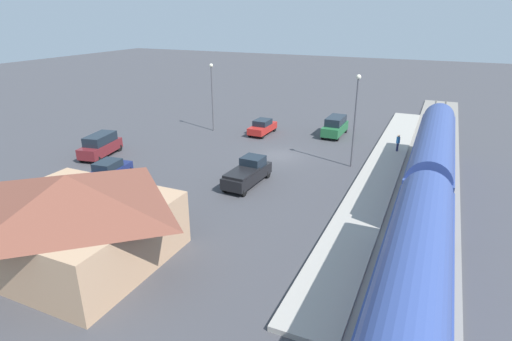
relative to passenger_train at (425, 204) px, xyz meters
name	(u,v)px	position (x,y,z in m)	size (l,w,h in m)	color
ground_plane	(280,155)	(14.00, -12.52, -2.86)	(200.00, 200.00, 0.00)	#424247
railway_track	(429,176)	(0.00, -12.52, -2.76)	(4.80, 70.00, 0.30)	gray
platform	(382,169)	(4.00, -12.52, -2.71)	(3.20, 46.00, 0.30)	#A8A399
passenger_train	(425,204)	(0.00, 0.00, 0.00)	(2.93, 38.74, 4.98)	#33478C
station_building	(72,216)	(18.00, 9.48, -0.16)	(10.65, 9.36, 5.19)	tan
pedestrian_on_platform	(398,142)	(3.37, -17.85, -1.58)	(0.36, 0.36, 1.71)	#23284C
sedan_navy	(108,171)	(24.82, -0.35, -1.98)	(2.34, 4.68, 1.74)	navy
sedan_red	(262,127)	(18.67, -18.90, -1.98)	(1.95, 4.54, 1.74)	red
pickup_black	(248,173)	(13.71, -4.52, -1.83)	(2.22, 5.49, 2.14)	black
suv_green	(335,126)	(10.76, -21.77, -1.71)	(2.04, 4.93, 2.22)	#236638
suv_maroon	(100,145)	(30.09, -4.96, -1.71)	(2.82, 5.17, 2.22)	maroon
light_pole_near_platform	(356,111)	(6.80, -12.30, 2.39)	(0.44, 0.44, 8.44)	#515156
light_pole_lot_center	(212,89)	(24.70, -17.87, 2.12)	(0.44, 0.44, 7.94)	#515156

